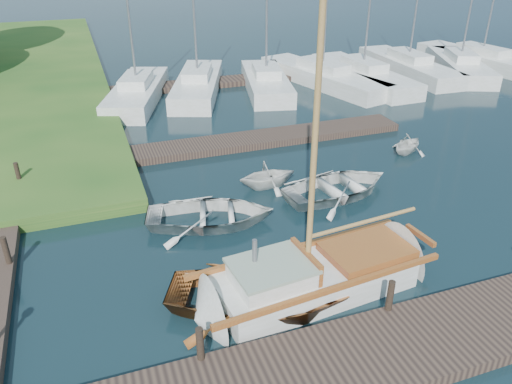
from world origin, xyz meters
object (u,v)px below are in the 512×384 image
object	(u,v)px
tender_a	(210,212)
marina_boat_1	(198,83)
sailboat	(319,278)
marina_boat_6	(460,64)
marina_boat_2	(266,80)
tender_d	(408,142)
marina_boat_7	(481,59)
mooring_post_5	(18,173)
marina_boat_5	(408,65)
tender_c	(339,184)
marina_boat_4	(363,73)
mooring_post_1	(200,344)
mooring_post_4	(6,250)
tender_b	(268,173)
dinghy	(258,292)
marina_boat_0	(137,91)
marina_boat_3	(322,75)
mooring_post_2	(390,296)

from	to	relation	value
tender_a	marina_boat_1	xyz separation A→B (m)	(3.07, 14.14, 0.15)
sailboat	marina_boat_6	world-z (taller)	marina_boat_6
tender_a	marina_boat_2	distance (m)	14.96
tender_d	marina_boat_7	xyz separation A→B (m)	(13.34, 10.86, 0.09)
mooring_post_5	marina_boat_5	distance (m)	24.43
mooring_post_5	tender_c	xyz separation A→B (m)	(10.39, -3.99, -0.28)
tender_a	marina_boat_4	size ratio (longest dim) A/B	0.37
marina_boat_6	tender_a	bearing A→B (deg)	145.60
mooring_post_1	tender_a	distance (m)	5.90
sailboat	marina_boat_5	bearing A→B (deg)	44.18
marina_boat_1	mooring_post_1	bearing A→B (deg)	-173.70
mooring_post_4	tender_b	xyz separation A→B (m)	(8.30, 2.41, -0.15)
dinghy	marina_boat_2	distance (m)	18.78
marina_boat_7	marina_boat_1	bearing A→B (deg)	79.74
marina_boat_6	marina_boat_7	bearing A→B (deg)	-48.14
tender_a	marina_boat_1	distance (m)	14.47
tender_c	marina_boat_2	world-z (taller)	marina_boat_2
tender_a	tender_b	size ratio (longest dim) A/B	1.91
tender_a	sailboat	bearing A→B (deg)	-142.49
marina_boat_4	marina_boat_6	size ratio (longest dim) A/B	1.03
mooring_post_4	marina_boat_1	bearing A→B (deg)	59.25
mooring_post_5	marina_boat_4	xyz separation A→B (m)	(18.68, 8.50, -0.14)
dinghy	tender_d	distance (m)	11.45
tender_b	marina_boat_1	xyz separation A→B (m)	(0.49, 12.36, 0.01)
sailboat	marina_boat_5	distance (m)	23.37
marina_boat_0	marina_boat_1	world-z (taller)	marina_boat_0
tender_d	marina_boat_5	size ratio (longest dim) A/B	0.17
mooring_post_5	tender_d	bearing A→B (deg)	-6.15
marina_boat_1	marina_boat_6	bearing A→B (deg)	-74.69
mooring_post_4	marina_boat_1	world-z (taller)	marina_boat_1
tender_a	marina_boat_2	bearing A→B (deg)	-13.09
sailboat	marina_boat_3	distance (m)	19.45
mooring_post_5	marina_boat_1	xyz separation A→B (m)	(8.79, 9.78, -0.14)
mooring_post_2	mooring_post_5	size ratio (longest dim) A/B	1.00
mooring_post_5	sailboat	world-z (taller)	sailboat
mooring_post_2	marina_boat_1	world-z (taller)	marina_boat_1
marina_boat_2	marina_boat_0	bearing A→B (deg)	99.92
mooring_post_1	marina_boat_6	size ratio (longest dim) A/B	0.08
mooring_post_2	marina_boat_3	xyz separation A→B (m)	(7.69, 18.95, -0.13)
mooring_post_4	marina_boat_5	size ratio (longest dim) A/B	0.08
tender_a	marina_boat_3	size ratio (longest dim) A/B	0.35
sailboat	marina_boat_0	world-z (taller)	marina_boat_0
sailboat	marina_boat_0	bearing A→B (deg)	91.10
mooring_post_4	tender_a	bearing A→B (deg)	6.37
mooring_post_2	sailboat	xyz separation A→B (m)	(-1.03, 1.56, -0.36)
mooring_post_4	sailboat	distance (m)	8.23
mooring_post_1	marina_boat_0	xyz separation A→B (m)	(1.36, 19.35, -0.13)
mooring_post_2	tender_c	world-z (taller)	mooring_post_2
marina_boat_1	marina_boat_7	world-z (taller)	marina_boat_7
mooring_post_5	marina_boat_7	distance (m)	29.69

